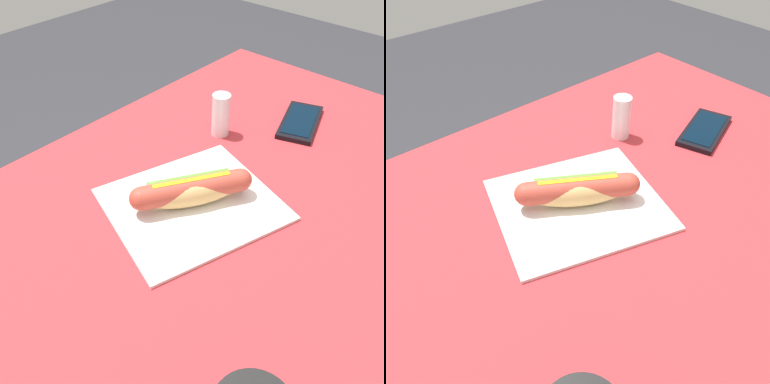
# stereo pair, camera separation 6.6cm
# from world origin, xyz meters

# --- Properties ---
(dining_table) EXTENTS (1.15, 0.76, 0.74)m
(dining_table) POSITION_xyz_m (0.00, 0.00, 0.60)
(dining_table) COLOR brown
(dining_table) RESTS_ON ground
(paper_wrapper) EXTENTS (0.32, 0.30, 0.01)m
(paper_wrapper) POSITION_xyz_m (-0.01, 0.05, 0.74)
(paper_wrapper) COLOR silver
(paper_wrapper) RESTS_ON dining_table
(hot_dog) EXTENTS (0.18, 0.13, 0.05)m
(hot_dog) POSITION_xyz_m (-0.00, 0.05, 0.77)
(hot_dog) COLOR #DBB26B
(hot_dog) RESTS_ON paper_wrapper
(cell_phone) EXTENTS (0.16, 0.12, 0.01)m
(cell_phone) POSITION_xyz_m (0.33, 0.05, 0.74)
(cell_phone) COLOR black
(cell_phone) RESTS_ON dining_table
(salt_shaker) EXTENTS (0.04, 0.04, 0.09)m
(salt_shaker) POSITION_xyz_m (0.19, 0.15, 0.78)
(salt_shaker) COLOR silver
(salt_shaker) RESTS_ON dining_table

